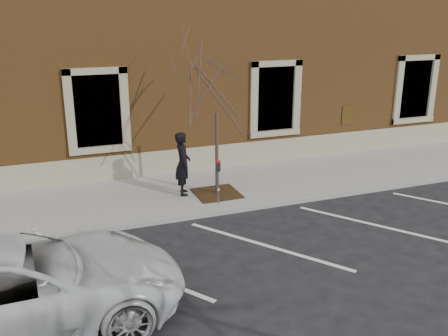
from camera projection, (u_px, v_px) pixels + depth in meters
name	position (u px, v px, depth m)	size (l,w,h in m)	color
ground	(232.00, 212.00, 13.76)	(120.00, 120.00, 0.00)	#28282B
sidewalk_near	(211.00, 189.00, 15.30)	(40.00, 3.50, 0.15)	#A6A39B
curb_near	(232.00, 210.00, 13.70)	(40.00, 0.12, 0.15)	#9E9E99
parking_stripes	(266.00, 246.00, 11.80)	(28.00, 4.40, 0.01)	silver
building_civic	(159.00, 45.00, 19.43)	(40.00, 8.62, 8.00)	brown
man	(183.00, 164.00, 14.42)	(0.68, 0.45, 1.87)	black
parking_meter	(218.00, 174.00, 13.72)	(0.11, 0.09, 1.25)	#595B60
tree_grate	(217.00, 193.00, 14.70)	(1.26, 1.26, 0.03)	#3E2913
sapling	(216.00, 89.00, 13.76)	(2.65, 2.65, 4.42)	#4E382F
white_truck	(13.00, 288.00, 8.49)	(2.71, 5.88, 1.63)	silver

